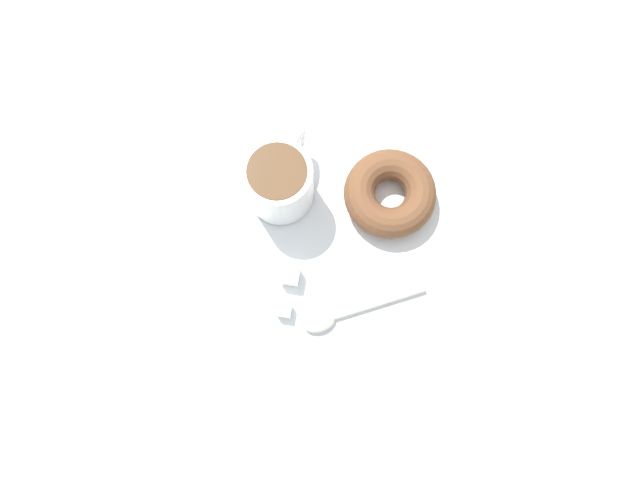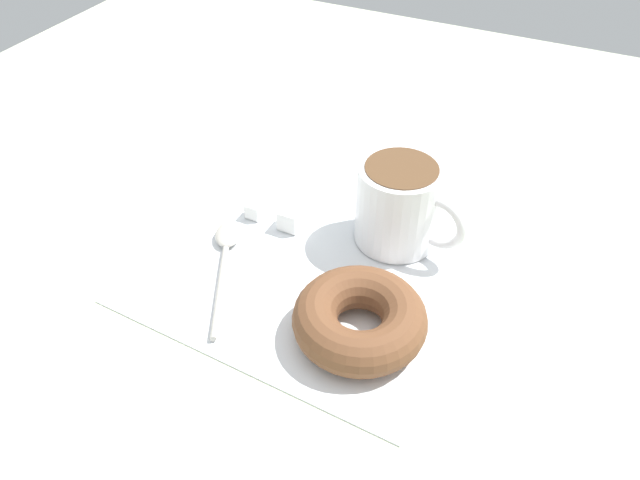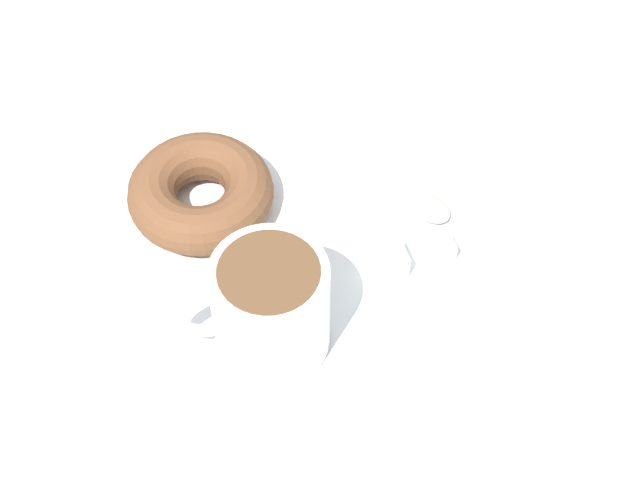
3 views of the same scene
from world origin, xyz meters
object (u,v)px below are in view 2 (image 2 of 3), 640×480
(sugar_cube, at_px, (255,210))
(sugar_cube_extra, at_px, (290,219))
(coffee_cup, at_px, (400,204))
(donut, at_px, (360,319))
(spoon, at_px, (225,251))

(sugar_cube, relative_size, sugar_cube_extra, 0.76)
(coffee_cup, height_order, sugar_cube_extra, coffee_cup)
(donut, bearing_deg, coffee_cup, -83.71)
(sugar_cube_extra, bearing_deg, spoon, 59.66)
(spoon, xyz_separation_m, sugar_cube_extra, (-0.04, -0.06, 0.01))
(coffee_cup, xyz_separation_m, sugar_cube_extra, (0.10, 0.03, -0.03))
(donut, xyz_separation_m, sugar_cube, (0.15, -0.10, -0.01))
(spoon, relative_size, sugar_cube_extra, 6.76)
(spoon, bearing_deg, sugar_cube_extra, -120.34)
(sugar_cube, bearing_deg, donut, 147.65)
(spoon, bearing_deg, sugar_cube, -86.35)
(donut, relative_size, spoon, 0.80)
(sugar_cube_extra, bearing_deg, donut, 139.30)
(spoon, bearing_deg, coffee_cup, -146.29)
(coffee_cup, xyz_separation_m, donut, (-0.01, 0.13, -0.02))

